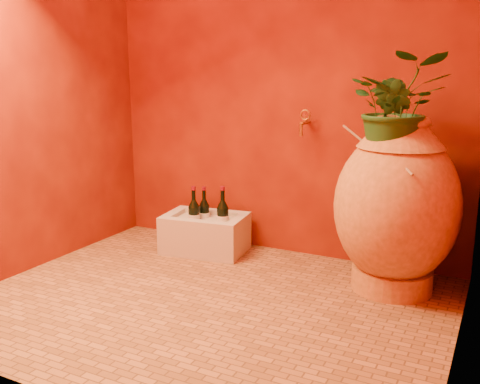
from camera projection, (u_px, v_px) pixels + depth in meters
The scene contains 11 objects.
floor at pixel (207, 303), 2.89m from camera, with size 2.50×2.50×0.00m, color #975C31.
wall_back at pixel (282, 67), 3.49m from camera, with size 2.50×0.02×2.50m, color #580E05.
wall_left at pixel (22, 67), 3.17m from camera, with size 0.02×2.00×2.50m, color #580E05.
amphora at pixel (396, 206), 2.97m from camera, with size 0.74×0.74×0.99m.
stone_basin at pixel (205, 234), 3.69m from camera, with size 0.60×0.45×0.26m.
wine_bottle_a at pixel (194, 216), 3.64m from camera, with size 0.08×0.08×0.32m.
wine_bottle_b at pixel (204, 214), 3.72m from camera, with size 0.07×0.07×0.30m.
wine_bottle_c at pixel (223, 218), 3.59m from camera, with size 0.08×0.08×0.34m.
wall_tap at pixel (304, 121), 3.40m from camera, with size 0.07×0.15×0.16m.
plant_main at pixel (398, 106), 2.84m from camera, with size 0.50×0.44×0.56m, color #184419.
plant_side at pixel (390, 119), 2.85m from camera, with size 0.23×0.19×0.42m, color #184419.
Camera 1 is at (1.38, -2.31, 1.23)m, focal length 40.00 mm.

